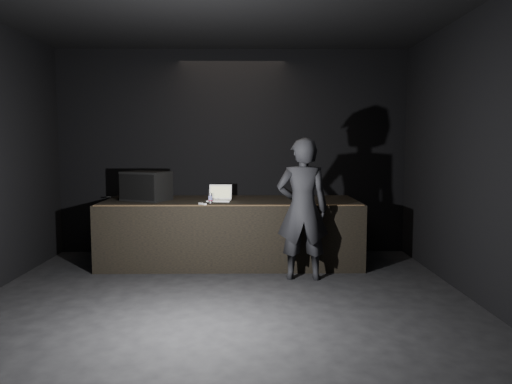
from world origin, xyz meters
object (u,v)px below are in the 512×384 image
object	(u,v)px
laptop	(220,197)
beer_can	(210,198)
person	(303,209)
stage_riser	(231,231)
stage_monitor	(146,186)

from	to	relation	value
laptop	beer_can	size ratio (longest dim) A/B	2.53
person	stage_riser	bearing A→B (deg)	-42.12
stage_monitor	laptop	xyz separation A→B (m)	(1.17, -0.06, -0.16)
beer_can	person	size ratio (longest dim) A/B	0.08
person	laptop	bearing A→B (deg)	-35.30
stage_monitor	person	xyz separation A→B (m)	(2.38, -1.00, -0.24)
stage_riser	beer_can	bearing A→B (deg)	-126.50
laptop	person	distance (m)	1.53
stage_riser	beer_can	world-z (taller)	beer_can
laptop	person	xyz separation A→B (m)	(1.21, -0.94, -0.08)
person	beer_can	bearing A→B (deg)	-22.44
stage_riser	person	size ratio (longest dim) A/B	2.02
stage_riser	laptop	distance (m)	0.60
stage_riser	stage_monitor	world-z (taller)	stage_monitor
stage_riser	stage_monitor	xyz separation A→B (m)	(-1.34, -0.02, 0.73)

